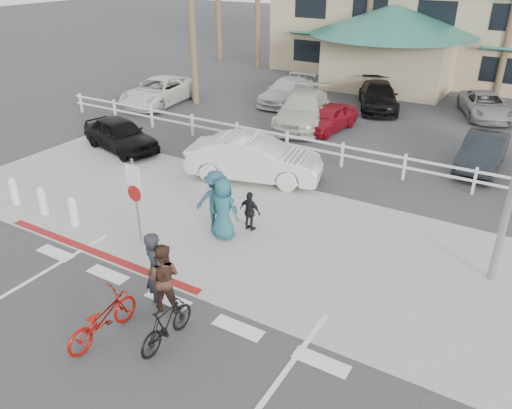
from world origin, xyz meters
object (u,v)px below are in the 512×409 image
Objects in this scene: bike_red at (102,318)px; car_white_sedan at (254,158)px; bike_black at (167,324)px; car_red_compact at (120,134)px; sign_post at (136,199)px.

car_white_sedan is (-1.59, 8.89, 0.31)m from bike_red.
car_white_sedan is at bearing -70.96° from bike_black.
car_red_compact is (-7.95, 8.65, 0.18)m from bike_red.
bike_red reaches higher than bike_black.
car_white_sedan is 1.22× the size of car_red_compact.
car_red_compact is (-6.36, -0.24, -0.12)m from car_white_sedan.
sign_post is 8.07m from car_red_compact.
car_red_compact is at bearing -41.20° from bike_black.
bike_red is (1.96, -3.30, -0.96)m from sign_post.
sign_post is 3.95m from bike_red.
car_white_sedan is (-2.88, 8.32, 0.31)m from bike_black.
sign_post is 1.79× the size of bike_black.
sign_post is at bearing -57.97° from bike_red.
car_red_compact is at bearing 138.20° from sign_post.
bike_red is 9.04m from car_white_sedan.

